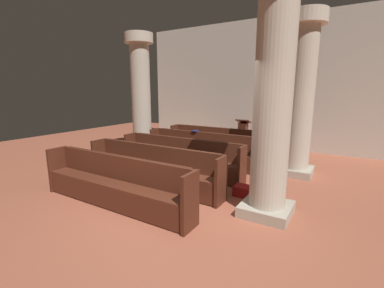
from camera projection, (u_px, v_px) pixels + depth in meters
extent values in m
plane|color=#AD5B42|center=(172.00, 210.00, 4.58)|extent=(19.20, 19.20, 0.00)
cube|color=beige|center=(271.00, 85.00, 9.22)|extent=(10.00, 0.16, 4.50)
cube|color=#562819|center=(217.00, 143.00, 8.23)|extent=(3.17, 0.38, 0.05)
cube|color=#562819|center=(220.00, 135.00, 8.33)|extent=(3.17, 0.04, 0.45)
cube|color=#492215|center=(220.00, 128.00, 8.32)|extent=(3.05, 0.06, 0.02)
cube|color=#4E2416|center=(175.00, 138.00, 9.05)|extent=(0.06, 0.44, 0.90)
cube|color=#4E2416|center=(269.00, 148.00, 7.41)|extent=(0.06, 0.44, 0.90)
cube|color=#522618|center=(215.00, 151.00, 8.13)|extent=(3.17, 0.03, 0.38)
cube|color=#562819|center=(201.00, 150.00, 7.34)|extent=(3.17, 0.38, 0.05)
cube|color=#562819|center=(204.00, 140.00, 7.43)|extent=(3.17, 0.04, 0.45)
cube|color=#492215|center=(204.00, 132.00, 7.43)|extent=(3.05, 0.06, 0.02)
cube|color=#4E2416|center=(155.00, 143.00, 8.16)|extent=(0.06, 0.44, 0.90)
cube|color=#4E2416|center=(257.00, 156.00, 6.52)|extent=(0.06, 0.44, 0.90)
cube|color=#522618|center=(197.00, 158.00, 7.24)|extent=(3.17, 0.03, 0.38)
cube|color=#562819|center=(179.00, 158.00, 6.45)|extent=(3.17, 0.38, 0.05)
cube|color=#562819|center=(183.00, 147.00, 6.54)|extent=(3.17, 0.04, 0.45)
cube|color=#492215|center=(184.00, 138.00, 6.54)|extent=(3.05, 0.06, 0.02)
cube|color=#4E2416|center=(131.00, 149.00, 7.27)|extent=(0.06, 0.44, 0.90)
cube|color=#4E2416|center=(242.00, 167.00, 5.63)|extent=(0.06, 0.44, 0.90)
cube|color=#522618|center=(176.00, 168.00, 6.35)|extent=(3.17, 0.03, 0.38)
cube|color=#562819|center=(152.00, 169.00, 5.56)|extent=(3.17, 0.38, 0.05)
cube|color=#562819|center=(156.00, 156.00, 5.65)|extent=(3.17, 0.04, 0.45)
cube|color=#492215|center=(157.00, 146.00, 5.65)|extent=(3.05, 0.06, 0.02)
cube|color=#4E2416|center=(100.00, 158.00, 6.38)|extent=(0.06, 0.44, 0.90)
cube|color=#4E2416|center=(221.00, 181.00, 4.74)|extent=(0.06, 0.44, 0.90)
cube|color=#522618|center=(147.00, 181.00, 5.46)|extent=(3.17, 0.03, 0.38)
cube|color=#562819|center=(113.00, 184.00, 4.67)|extent=(3.17, 0.38, 0.05)
cube|color=#562819|center=(119.00, 168.00, 4.76)|extent=(3.17, 0.04, 0.45)
cube|color=#492215|center=(121.00, 156.00, 4.76)|extent=(3.05, 0.06, 0.02)
cube|color=#4E2416|center=(59.00, 169.00, 5.49)|extent=(0.06, 0.44, 0.90)
cube|color=#4E2416|center=(190.00, 202.00, 3.85)|extent=(0.06, 0.44, 0.90)
cube|color=#522618|center=(106.00, 198.00, 4.57)|extent=(3.17, 0.03, 0.38)
cube|color=#B6AD9A|center=(294.00, 170.00, 6.56)|extent=(0.83, 0.83, 0.18)
cylinder|color=beige|center=(300.00, 100.00, 6.21)|extent=(0.61, 0.61, 3.32)
cylinder|color=beige|center=(307.00, 18.00, 5.84)|extent=(0.89, 0.89, 0.30)
cube|color=#B6AD9A|center=(143.00, 150.00, 8.86)|extent=(0.83, 0.83, 0.18)
cylinder|color=beige|center=(141.00, 97.00, 8.51)|extent=(0.61, 0.61, 3.32)
cylinder|color=beige|center=(139.00, 38.00, 8.14)|extent=(0.89, 0.89, 0.30)
cube|color=#B6AD9A|center=(266.00, 209.00, 4.44)|extent=(0.80, 0.80, 0.18)
cylinder|color=beige|center=(273.00, 105.00, 4.08)|extent=(0.59, 0.59, 3.32)
cube|color=#411E13|center=(242.00, 149.00, 9.25)|extent=(0.45, 0.45, 0.06)
cube|color=#4C2316|center=(243.00, 136.00, 9.16)|extent=(0.28, 0.28, 0.95)
cube|color=#502518|center=(243.00, 121.00, 9.05)|extent=(0.48, 0.35, 0.15)
cube|color=navy|center=(195.00, 131.00, 7.57)|extent=(0.14, 0.21, 0.03)
cube|color=maroon|center=(245.00, 191.00, 5.19)|extent=(0.43, 0.30, 0.20)
cube|color=navy|center=(274.00, 166.00, 6.92)|extent=(0.43, 0.30, 0.21)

